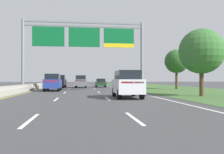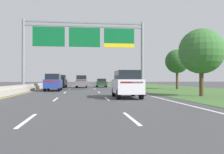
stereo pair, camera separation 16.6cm
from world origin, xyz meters
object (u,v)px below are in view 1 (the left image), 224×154
at_px(car_white_right_lane_suv, 127,84).
at_px(roadside_tree_mid, 176,61).
at_px(pickup_truck_black, 59,81).
at_px(car_darkgreen_right_lane_sedan, 101,83).
at_px(roadside_tree_near, 201,51).
at_px(overhead_sign_gantry, 84,41).
at_px(car_grey_centre_lane_suv, 81,81).
at_px(car_blue_left_lane_suv, 53,82).

xyz_separation_m(car_white_right_lane_suv, roadside_tree_mid, (10.30, 15.30, 2.96)).
relative_size(pickup_truck_black, car_darkgreen_right_lane_sedan, 1.23).
bearing_deg(roadside_tree_near, roadside_tree_mid, 75.67).
bearing_deg(pickup_truck_black, overhead_sign_gantry, -159.92).
bearing_deg(pickup_truck_black, roadside_tree_mid, -113.95).
xyz_separation_m(car_darkgreen_right_lane_sedan, car_grey_centre_lane_suv, (-3.60, -2.56, 0.28)).
relative_size(pickup_truck_black, car_white_right_lane_suv, 1.15).
bearing_deg(car_grey_centre_lane_suv, pickup_truck_black, 87.66).
height_order(car_white_right_lane_suv, roadside_tree_mid, roadside_tree_mid).
bearing_deg(pickup_truck_black, car_white_right_lane_suv, -161.60).
distance_m(overhead_sign_gantry, car_white_right_lane_suv, 13.06).
relative_size(overhead_sign_gantry, car_white_right_lane_suv, 3.18).
distance_m(car_darkgreen_right_lane_sedan, car_grey_centre_lane_suv, 4.43).
xyz_separation_m(car_darkgreen_right_lane_sedan, roadside_tree_near, (6.60, -25.05, 3.00)).
bearing_deg(car_grey_centre_lane_suv, roadside_tree_mid, -118.84).
xyz_separation_m(pickup_truck_black, roadside_tree_mid, (17.55, -8.29, 2.99)).
distance_m(pickup_truck_black, car_grey_centre_lane_suv, 3.66).
xyz_separation_m(car_blue_left_lane_suv, car_grey_centre_lane_suv, (3.44, 11.14, 0.00)).
xyz_separation_m(overhead_sign_gantry, car_white_right_lane_suv, (3.17, -11.58, -5.14)).
bearing_deg(car_white_right_lane_suv, car_darkgreen_right_lane_sedan, 1.17).
height_order(pickup_truck_black, roadside_tree_near, roadside_tree_near).
bearing_deg(pickup_truck_black, car_blue_left_lane_suv, -177.60).
bearing_deg(car_grey_centre_lane_suv, car_blue_left_lane_suv, 164.09).
distance_m(car_darkgreen_right_lane_sedan, car_white_right_lane_suv, 25.92).
xyz_separation_m(car_blue_left_lane_suv, roadside_tree_mid, (17.33, 3.08, 2.96)).
xyz_separation_m(car_darkgreen_right_lane_sedan, car_white_right_lane_suv, (-0.02, -25.91, 0.28)).
bearing_deg(car_blue_left_lane_suv, overhead_sign_gantry, -100.14).
distance_m(car_blue_left_lane_suv, car_grey_centre_lane_suv, 11.66).
bearing_deg(car_white_right_lane_suv, overhead_sign_gantry, 16.50).
relative_size(pickup_truck_black, car_grey_centre_lane_suv, 1.15).
height_order(car_blue_left_lane_suv, car_grey_centre_lane_suv, same).
height_order(pickup_truck_black, car_grey_centre_lane_suv, pickup_truck_black).
relative_size(car_darkgreen_right_lane_sedan, roadside_tree_mid, 0.76).
relative_size(car_blue_left_lane_suv, car_grey_centre_lane_suv, 1.00).
distance_m(pickup_truck_black, roadside_tree_mid, 19.63).
relative_size(car_white_right_lane_suv, roadside_tree_near, 0.82).
distance_m(overhead_sign_gantry, pickup_truck_black, 13.69).
xyz_separation_m(car_blue_left_lane_suv, roadside_tree_near, (13.65, -11.35, 2.72)).
bearing_deg(roadside_tree_mid, car_white_right_lane_suv, -123.96).
height_order(car_white_right_lane_suv, roadside_tree_near, roadside_tree_near).
bearing_deg(car_white_right_lane_suv, roadside_tree_near, -81.34).
distance_m(car_white_right_lane_suv, car_grey_centre_lane_suv, 23.63).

